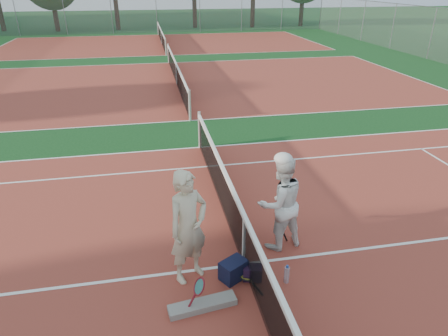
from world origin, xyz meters
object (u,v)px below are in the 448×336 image
(racket_spare, at_px, (245,276))
(sports_bag_purple, at_px, (253,273))
(racket_red, at_px, (199,294))
(water_bottle, at_px, (287,275))
(player_b, at_px, (280,203))
(player_a, at_px, (188,227))
(sports_bag_navy, at_px, (233,270))
(racket_black_held, at_px, (280,232))
(net_main, at_px, (244,240))

(racket_spare, distance_m, sports_bag_purple, 0.13)
(racket_red, bearing_deg, sports_bag_purple, 9.78)
(racket_red, height_order, water_bottle, racket_red)
(racket_spare, height_order, sports_bag_purple, sports_bag_purple)
(player_b, bearing_deg, player_a, 4.98)
(player_a, distance_m, racket_red, 1.04)
(player_b, xyz_separation_m, sports_bag_navy, (-1.01, -0.75, -0.74))
(racket_black_held, bearing_deg, water_bottle, 53.50)
(sports_bag_navy, bearing_deg, racket_spare, -22.34)
(net_main, relative_size, racket_black_held, 19.95)
(net_main, xyz_separation_m, player_b, (0.77, 0.44, 0.40))
(player_b, xyz_separation_m, racket_spare, (-0.83, -0.83, -0.84))
(player_b, relative_size, racket_black_held, 3.30)
(water_bottle, bearing_deg, sports_bag_purple, 160.95)
(sports_bag_navy, bearing_deg, racket_black_held, 35.68)
(player_b, distance_m, sports_bag_navy, 1.46)
(racket_spare, xyz_separation_m, sports_bag_navy, (-0.19, 0.08, 0.10))
(sports_bag_navy, distance_m, sports_bag_purple, 0.32)
(player_a, relative_size, sports_bag_navy, 4.53)
(racket_spare, relative_size, sports_bag_purple, 1.93)
(player_a, distance_m, sports_bag_navy, 1.09)
(net_main, relative_size, player_b, 6.04)
(net_main, bearing_deg, racket_spare, -98.95)
(racket_red, distance_m, water_bottle, 1.52)
(sports_bag_navy, bearing_deg, player_b, 36.53)
(sports_bag_navy, height_order, sports_bag_purple, sports_bag_navy)
(racket_spare, relative_size, water_bottle, 1.98)
(racket_black_held, xyz_separation_m, sports_bag_purple, (-0.73, -0.83, -0.15))
(player_b, bearing_deg, sports_bag_purple, 36.57)
(player_a, distance_m, racket_black_held, 1.96)
(racket_black_held, bearing_deg, racket_spare, 18.81)
(net_main, distance_m, player_b, 0.97)
(net_main, height_order, sports_bag_navy, net_main)
(player_b, bearing_deg, water_bottle, 67.01)
(racket_red, relative_size, sports_bag_navy, 1.24)
(net_main, relative_size, player_a, 5.60)
(racket_black_held, xyz_separation_m, racket_spare, (-0.85, -0.82, -0.20))
(water_bottle, bearing_deg, net_main, 135.72)
(racket_black_held, height_order, sports_bag_purple, racket_black_held)
(net_main, height_order, racket_red, net_main)
(racket_red, bearing_deg, racket_black_held, 20.89)
(net_main, height_order, player_a, player_a)
(racket_black_held, bearing_deg, racket_red, 12.62)
(player_b, distance_m, racket_black_held, 0.63)
(racket_red, bearing_deg, net_main, 27.46)
(net_main, xyz_separation_m, racket_red, (-0.89, -0.87, -0.24))
(racket_red, relative_size, water_bottle, 1.79)
(racket_black_held, bearing_deg, sports_bag_navy, 10.55)
(net_main, xyz_separation_m, sports_bag_navy, (-0.25, -0.31, -0.34))
(player_b, bearing_deg, racket_black_held, 157.46)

